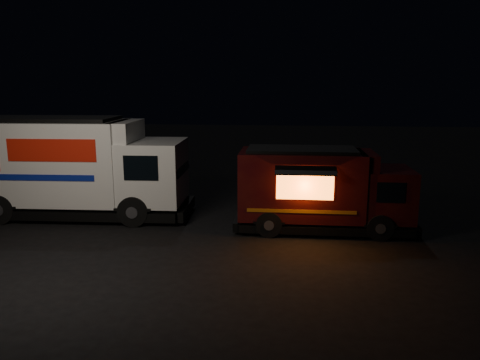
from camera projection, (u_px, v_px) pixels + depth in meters
name	position (u px, v px, depth m)	size (l,w,h in m)	color
ground	(192.00, 242.00, 14.23)	(80.00, 80.00, 0.00)	black
white_truck	(80.00, 167.00, 16.71)	(7.85, 2.68, 3.56)	silver
red_truck	(324.00, 190.00, 15.15)	(5.78, 2.13, 2.69)	#3B0E0A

